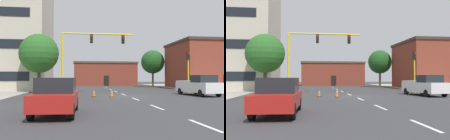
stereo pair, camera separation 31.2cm
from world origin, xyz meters
TOP-DOWN VIEW (x-y plane):
  - ground_plane at (0.00, 0.00)m, footprint 160.00×160.00m
  - sidewalk_left at (-13.18, 8.00)m, footprint 6.00×56.00m
  - sidewalk_right at (13.18, 8.00)m, footprint 6.00×56.00m
  - lane_stripe_seg_0 at (0.00, -14.00)m, footprint 0.16×2.40m
  - lane_stripe_seg_1 at (0.00, -8.50)m, footprint 0.16×2.40m
  - lane_stripe_seg_2 at (0.00, -3.00)m, footprint 0.16×2.40m
  - lane_stripe_seg_3 at (0.00, 2.50)m, footprint 0.16×2.40m
  - lane_stripe_seg_4 at (0.00, 8.00)m, footprint 0.16×2.40m
  - lane_stripe_seg_5 at (0.00, 13.50)m, footprint 0.16×2.40m
  - lane_stripe_seg_6 at (0.00, 19.00)m, footprint 0.16×2.40m
  - building_brick_center at (1.17, 33.13)m, footprint 14.09×7.73m
  - building_row_right at (16.17, 14.57)m, footprint 11.33×10.38m
  - traffic_signal_gantry at (-5.30, 5.16)m, footprint 9.01×1.20m
  - traffic_light_pole_right at (8.00, 4.32)m, footprint 0.32×0.47m
  - tree_left_near at (-9.08, 5.77)m, footprint 4.41×4.41m
  - tree_right_far at (8.96, 21.28)m, footprint 4.35×4.35m
  - pickup_truck_white at (7.01, 0.01)m, footprint 2.52×5.57m
  - sedan_dark_gray_near_left at (-6.54, -2.37)m, footprint 1.87×4.50m
  - sedan_red_mid_left at (-5.60, -10.62)m, footprint 2.03×4.57m
  - traffic_cone_roadside_a at (-3.24, -0.20)m, footprint 0.36×0.36m
  - traffic_cone_roadside_b at (-1.65, -0.63)m, footprint 0.36×0.36m

SIDE VIEW (x-z plane):
  - ground_plane at x=0.00m, z-range 0.00..0.00m
  - lane_stripe_seg_0 at x=0.00m, z-range 0.00..0.01m
  - lane_stripe_seg_1 at x=0.00m, z-range 0.00..0.01m
  - lane_stripe_seg_2 at x=0.00m, z-range 0.00..0.01m
  - lane_stripe_seg_3 at x=0.00m, z-range 0.00..0.01m
  - lane_stripe_seg_4 at x=0.00m, z-range 0.00..0.01m
  - lane_stripe_seg_5 at x=0.00m, z-range 0.00..0.01m
  - lane_stripe_seg_6 at x=0.00m, z-range 0.00..0.01m
  - sidewalk_left at x=-13.18m, z-range 0.00..0.14m
  - sidewalk_right at x=13.18m, z-range 0.00..0.14m
  - traffic_cone_roadside_a at x=-3.24m, z-range -0.01..0.64m
  - traffic_cone_roadside_b at x=-1.65m, z-range -0.01..0.72m
  - sedan_dark_gray_near_left at x=-6.54m, z-range 0.02..1.76m
  - sedan_red_mid_left at x=-5.60m, z-range 0.02..1.76m
  - pickup_truck_white at x=7.01m, z-range -0.02..1.97m
  - traffic_signal_gantry at x=-5.30m, z-range -1.17..5.66m
  - building_brick_center at x=1.17m, z-range 0.01..5.28m
  - traffic_light_pole_right at x=8.00m, z-range 1.13..5.93m
  - building_row_right at x=16.17m, z-range 0.01..7.53m
  - tree_left_near at x=-9.08m, z-range 1.13..7.82m
  - tree_right_far at x=8.96m, z-range 1.24..8.09m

